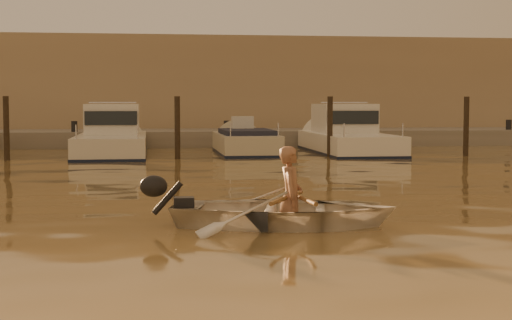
{
  "coord_description": "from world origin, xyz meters",
  "views": [
    {
      "loc": [
        -1.12,
        -11.39,
        1.81
      ],
      "look_at": [
        0.84,
        2.83,
        0.75
      ],
      "focal_mm": 55.0,
      "sensor_mm": 36.0,
      "label": 1
    }
  ],
  "objects": [
    {
      "name": "moored_boat_2",
      "position": [
        -2.36,
        16.0,
        0.62
      ],
      "size": [
        2.29,
        7.68,
        1.75
      ],
      "primitive_type": null,
      "color": "silver",
      "rests_on": "ground_plane"
    },
    {
      "name": "piling_4",
      "position": [
        9.5,
        13.8,
        0.9
      ],
      "size": [
        0.18,
        0.18,
        2.2
      ],
      "primitive_type": "cylinder",
      "color": "#2D2319",
      "rests_on": "ground_plane"
    },
    {
      "name": "piling_2",
      "position": [
        -0.2,
        13.8,
        0.9
      ],
      "size": [
        0.18,
        0.18,
        2.2
      ],
      "primitive_type": "cylinder",
      "color": "#2D2319",
      "rests_on": "ground_plane"
    },
    {
      "name": "waterfront_building",
      "position": [
        0.0,
        27.0,
        2.4
      ],
      "size": [
        46.0,
        7.0,
        4.8
      ],
      "primitive_type": "cube",
      "color": "#9E8466",
      "rests_on": "quay"
    },
    {
      "name": "piling_3",
      "position": [
        4.8,
        13.8,
        0.9
      ],
      "size": [
        0.18,
        0.18,
        2.2
      ],
      "primitive_type": "cylinder",
      "color": "#2D2319",
      "rests_on": "ground_plane"
    },
    {
      "name": "moored_boat_3",
      "position": [
        2.28,
        16.0,
        0.22
      ],
      "size": [
        1.95,
        5.66,
        0.95
      ],
      "primitive_type": null,
      "color": "beige",
      "rests_on": "ground_plane"
    },
    {
      "name": "piling_1",
      "position": [
        -5.5,
        13.8,
        0.9
      ],
      "size": [
        0.18,
        0.18,
        2.2
      ],
      "primitive_type": "cylinder",
      "color": "#2D2319",
      "rests_on": "ground_plane"
    },
    {
      "name": "moored_boat_4",
      "position": [
        6.0,
        16.0,
        0.62
      ],
      "size": [
        2.42,
        7.39,
        1.75
      ],
      "primitive_type": null,
      "color": "white",
      "rests_on": "ground_plane"
    },
    {
      "name": "outboard_motor",
      "position": [
        -0.63,
        0.14,
        0.28
      ],
      "size": [
        0.96,
        0.58,
        0.7
      ],
      "primitive_type": null,
      "rotation": [
        0.0,
        0.0,
        -0.21
      ],
      "color": "black",
      "rests_on": "dinghy"
    },
    {
      "name": "fender_c",
      "position": [
        -1.59,
        13.17,
        0.1
      ],
      "size": [
        0.3,
        0.3,
        0.3
      ],
      "primitive_type": "sphere",
      "color": "white",
      "rests_on": "ground_plane"
    },
    {
      "name": "oar_port",
      "position": [
        1.08,
        -0.23,
        0.42
      ],
      "size": [
        0.07,
        2.1,
        0.13
      ],
      "primitive_type": "cylinder",
      "rotation": [
        1.54,
        0.0,
        -0.0
      ],
      "color": "brown",
      "rests_on": "dinghy"
    },
    {
      "name": "quay",
      "position": [
        0.0,
        21.5,
        0.15
      ],
      "size": [
        52.0,
        4.0,
        1.0
      ],
      "primitive_type": "cube",
      "color": "gray",
      "rests_on": "ground_plane"
    },
    {
      "name": "ground_plane",
      "position": [
        0.0,
        0.0,
        0.0
      ],
      "size": [
        160.0,
        160.0,
        0.0
      ],
      "primitive_type": "plane",
      "color": "olive",
      "rests_on": "ground"
    },
    {
      "name": "oar_starboard",
      "position": [
        0.89,
        -0.18,
        0.42
      ],
      "size": [
        0.85,
        1.97,
        0.13
      ],
      "primitive_type": "cylinder",
      "rotation": [
        1.54,
        0.0,
        -0.39
      ],
      "color": "brown",
      "rests_on": "dinghy"
    },
    {
      "name": "person",
      "position": [
        0.93,
        -0.19,
        0.44
      ],
      "size": [
        0.46,
        0.6,
        1.47
      ],
      "primitive_type": "imported",
      "rotation": [
        0.0,
        0.0,
        1.36
      ],
      "color": "#9B694D",
      "rests_on": "dinghy"
    },
    {
      "name": "dinghy",
      "position": [
        0.84,
        -0.17,
        0.22
      ],
      "size": [
        3.69,
        2.97,
        0.68
      ],
      "primitive_type": "imported",
      "rotation": [
        0.0,
        0.0,
        1.36
      ],
      "color": "white",
      "rests_on": "ground_plane"
    },
    {
      "name": "fender_e",
      "position": [
        7.03,
        13.53,
        0.1
      ],
      "size": [
        0.3,
        0.3,
        0.3
      ],
      "primitive_type": "sphere",
      "color": "silver",
      "rests_on": "ground_plane"
    },
    {
      "name": "fender_d",
      "position": [
        2.39,
        13.9,
        0.1
      ],
      "size": [
        0.3,
        0.3,
        0.3
      ],
      "primitive_type": "sphere",
      "color": "orange",
      "rests_on": "ground_plane"
    }
  ]
}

